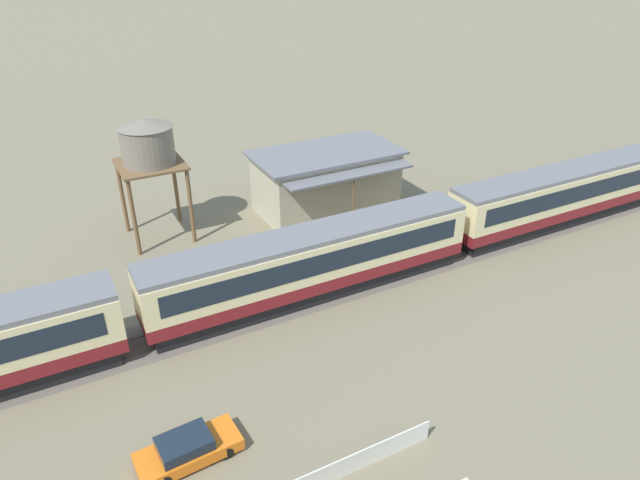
# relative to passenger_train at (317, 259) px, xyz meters

# --- Properties ---
(passenger_train) EXTENTS (106.94, 2.99, 4.30)m
(passenger_train) POSITION_rel_passenger_train_xyz_m (0.00, 0.00, 0.00)
(passenger_train) COLOR maroon
(passenger_train) RESTS_ON ground_plane
(railway_track) EXTENTS (147.70, 3.60, 0.04)m
(railway_track) POSITION_rel_passenger_train_xyz_m (-4.86, 0.00, -2.37)
(railway_track) COLOR #665B51
(railway_track) RESTS_ON ground_plane
(station_building) EXTENTS (11.34, 7.51, 4.80)m
(station_building) POSITION_rel_passenger_train_xyz_m (6.26, 10.40, 0.05)
(station_building) COLOR #BCB293
(station_building) RESTS_ON ground_plane
(water_tower) EXTENTS (4.39, 4.39, 8.74)m
(water_tower) POSITION_rel_passenger_train_xyz_m (-6.67, 11.84, 4.56)
(water_tower) COLOR brown
(water_tower) RESTS_ON ground_plane
(parked_car_orange) EXTENTS (4.46, 2.06, 1.26)m
(parked_car_orange) POSITION_rel_passenger_train_xyz_m (-10.63, -8.63, -1.79)
(parked_car_orange) COLOR orange
(parked_car_orange) RESTS_ON ground_plane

